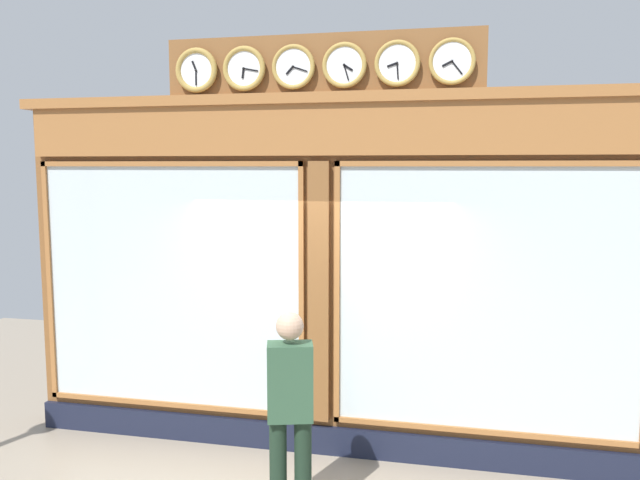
% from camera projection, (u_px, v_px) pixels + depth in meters
% --- Properties ---
extents(shop_facade, '(6.22, 0.42, 4.04)m').
position_uv_depth(shop_facade, '(323.00, 272.00, 6.22)').
color(shop_facade, brown).
rests_on(shop_facade, ground_plane).
extents(pedestrian, '(0.41, 0.31, 1.69)m').
position_uv_depth(pedestrian, '(290.00, 406.00, 5.05)').
color(pedestrian, '#1C2F21').
rests_on(pedestrian, ground_plane).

